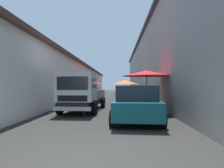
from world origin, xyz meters
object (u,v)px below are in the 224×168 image
object	(u,v)px
fruit_stall_near_left	(125,84)
fruit_stall_far_right	(89,83)
delivery_truck	(80,93)
vendor_in_shade	(95,91)
hatchback_car	(136,103)
fruit_stall_mid_lane	(146,78)
vendor_by_crates	(85,96)

from	to	relation	value
fruit_stall_near_left	fruit_stall_far_right	world-z (taller)	fruit_stall_far_right
delivery_truck	vendor_in_shade	xyz separation A→B (m)	(10.25, 0.49, -0.18)
hatchback_car	fruit_stall_mid_lane	bearing A→B (deg)	-17.02
fruit_stall_mid_lane	vendor_in_shade	bearing A→B (deg)	22.27
fruit_stall_near_left	fruit_stall_far_right	bearing A→B (deg)	85.16
delivery_truck	vendor_in_shade	bearing A→B (deg)	2.75
hatchback_car	vendor_in_shade	xyz separation A→B (m)	(12.42, 3.25, 0.12)
fruit_stall_far_right	fruit_stall_mid_lane	bearing A→B (deg)	-151.71
fruit_stall_far_right	hatchback_car	xyz separation A→B (m)	(-10.91, -3.70, -0.93)
delivery_truck	hatchback_car	bearing A→B (deg)	-128.23
fruit_stall_mid_lane	delivery_truck	distance (m)	3.66
fruit_stall_near_left	fruit_stall_mid_lane	distance (m)	8.09
fruit_stall_far_right	hatchback_car	size ratio (longest dim) A/B	0.68
hatchback_car	delivery_truck	distance (m)	3.52
hatchback_car	vendor_by_crates	bearing A→B (deg)	63.30
fruit_stall_near_left	vendor_in_shade	distance (m)	3.71
fruit_stall_mid_lane	vendor_in_shade	size ratio (longest dim) A/B	1.81
fruit_stall_far_right	delivery_truck	size ratio (longest dim) A/B	0.54
fruit_stall_far_right	fruit_stall_mid_lane	world-z (taller)	fruit_stall_mid_lane
delivery_truck	vendor_by_crates	xyz separation A→B (m)	(-0.99, -0.40, -0.08)
fruit_stall_near_left	hatchback_car	world-z (taller)	fruit_stall_near_left
fruit_stall_near_left	delivery_truck	size ratio (longest dim) A/B	0.53
fruit_stall_near_left	vendor_by_crates	distance (m)	9.71
fruit_stall_far_right	hatchback_car	world-z (taller)	fruit_stall_far_right
delivery_truck	fruit_stall_mid_lane	bearing A→B (deg)	-83.63
hatchback_car	delivery_truck	world-z (taller)	delivery_truck
fruit_stall_far_right	fruit_stall_mid_lane	distance (m)	9.47
fruit_stall_mid_lane	vendor_by_crates	world-z (taller)	fruit_stall_mid_lane
vendor_by_crates	hatchback_car	bearing A→B (deg)	-116.70
fruit_stall_mid_lane	hatchback_car	distance (m)	2.91
fruit_stall_mid_lane	vendor_by_crates	size ratio (longest dim) A/B	1.65
fruit_stall_near_left	delivery_truck	bearing A→B (deg)	162.57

